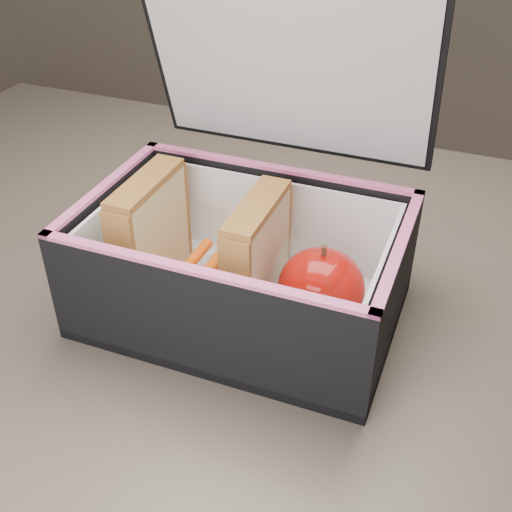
# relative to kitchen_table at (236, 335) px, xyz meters

# --- Properties ---
(kitchen_table) EXTENTS (1.20, 0.80, 0.75)m
(kitchen_table) POSITION_rel_kitchen_table_xyz_m (0.00, 0.00, 0.00)
(kitchen_table) COLOR brown
(kitchen_table) RESTS_ON ground
(lunch_bag) EXTENTS (0.30, 0.26, 0.30)m
(lunch_bag) POSITION_rel_kitchen_table_xyz_m (0.03, -0.05, 0.16)
(lunch_bag) COLOR black
(lunch_bag) RESTS_ON kitchen_table
(plastic_tub) EXTENTS (0.16, 0.11, 0.07)m
(plastic_tub) POSITION_rel_kitchen_table_xyz_m (-0.01, -0.06, 0.14)
(plastic_tub) COLOR white
(plastic_tub) RESTS_ON lunch_bag
(sandwich_left) EXTENTS (0.03, 0.11, 0.12)m
(sandwich_left) POSITION_rel_kitchen_table_xyz_m (-0.06, -0.06, 0.16)
(sandwich_left) COLOR tan
(sandwich_left) RESTS_ON plastic_tub
(sandwich_right) EXTENTS (0.03, 0.10, 0.12)m
(sandwich_right) POSITION_rel_kitchen_table_xyz_m (0.05, -0.06, 0.16)
(sandwich_right) COLOR tan
(sandwich_right) RESTS_ON plastic_tub
(carrot_sticks) EXTENTS (0.05, 0.14, 0.03)m
(carrot_sticks) POSITION_rel_kitchen_table_xyz_m (-0.00, -0.05, 0.12)
(carrot_sticks) COLOR orange
(carrot_sticks) RESTS_ON plastic_tub
(paper_napkin) EXTENTS (0.08, 0.08, 0.01)m
(paper_napkin) POSITION_rel_kitchen_table_xyz_m (0.11, -0.05, 0.11)
(paper_napkin) COLOR white
(paper_napkin) RESTS_ON lunch_bag
(red_apple) EXTENTS (0.09, 0.09, 0.08)m
(red_apple) POSITION_rel_kitchen_table_xyz_m (0.11, -0.06, 0.15)
(red_apple) COLOR maroon
(red_apple) RESTS_ON paper_napkin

